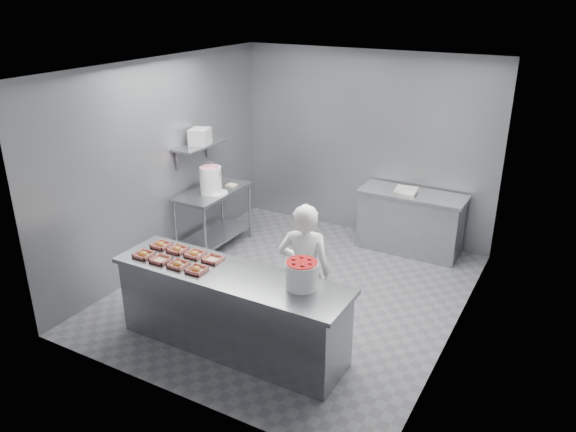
# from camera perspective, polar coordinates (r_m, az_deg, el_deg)

# --- Properties ---
(floor) EXTENTS (4.50, 4.50, 0.00)m
(floor) POSITION_cam_1_polar(r_m,az_deg,el_deg) (7.23, 0.50, -7.69)
(floor) COLOR #4C4C51
(floor) RESTS_ON ground
(ceiling) EXTENTS (4.50, 4.50, 0.00)m
(ceiling) POSITION_cam_1_polar(r_m,az_deg,el_deg) (6.32, 0.59, 14.88)
(ceiling) COLOR white
(ceiling) RESTS_ON wall_back
(wall_back) EXTENTS (4.00, 0.04, 2.80)m
(wall_back) POSITION_cam_1_polar(r_m,az_deg,el_deg) (8.60, 7.81, 7.17)
(wall_back) COLOR slate
(wall_back) RESTS_ON ground
(wall_left) EXTENTS (0.04, 4.50, 2.80)m
(wall_left) POSITION_cam_1_polar(r_m,az_deg,el_deg) (7.76, -12.59, 5.16)
(wall_left) COLOR slate
(wall_left) RESTS_ON ground
(wall_right) EXTENTS (0.04, 4.50, 2.80)m
(wall_right) POSITION_cam_1_polar(r_m,az_deg,el_deg) (6.01, 17.51, -0.41)
(wall_right) COLOR slate
(wall_right) RESTS_ON ground
(service_counter) EXTENTS (2.60, 0.70, 0.90)m
(service_counter) POSITION_cam_1_polar(r_m,az_deg,el_deg) (6.02, -5.76, -9.53)
(service_counter) COLOR slate
(service_counter) RESTS_ON ground
(prep_table) EXTENTS (0.60, 1.20, 0.90)m
(prep_table) POSITION_cam_1_polar(r_m,az_deg,el_deg) (8.24, -7.57, 0.59)
(prep_table) COLOR slate
(prep_table) RESTS_ON ground
(back_counter) EXTENTS (1.50, 0.60, 0.90)m
(back_counter) POSITION_cam_1_polar(r_m,az_deg,el_deg) (8.32, 12.32, -0.59)
(back_counter) COLOR slate
(back_counter) RESTS_ON ground
(wall_shelf) EXTENTS (0.35, 0.90, 0.03)m
(wall_shelf) POSITION_cam_1_polar(r_m,az_deg,el_deg) (8.04, -8.89, 7.15)
(wall_shelf) COLOR slate
(wall_shelf) RESTS_ON wall_left
(tray_0) EXTENTS (0.19, 0.18, 0.06)m
(tray_0) POSITION_cam_1_polar(r_m,az_deg,el_deg) (6.30, -14.48, -3.79)
(tray_0) COLOR tan
(tray_0) RESTS_ON service_counter
(tray_1) EXTENTS (0.19, 0.18, 0.04)m
(tray_1) POSITION_cam_1_polar(r_m,az_deg,el_deg) (6.14, -12.81, -4.33)
(tray_1) COLOR tan
(tray_1) RESTS_ON service_counter
(tray_2) EXTENTS (0.19, 0.18, 0.06)m
(tray_2) POSITION_cam_1_polar(r_m,az_deg,el_deg) (6.00, -11.11, -4.83)
(tray_2) COLOR tan
(tray_2) RESTS_ON service_counter
(tray_3) EXTENTS (0.19, 0.18, 0.06)m
(tray_3) POSITION_cam_1_polar(r_m,az_deg,el_deg) (5.86, -9.29, -5.38)
(tray_3) COLOR tan
(tray_3) RESTS_ON service_counter
(tray_4) EXTENTS (0.19, 0.18, 0.06)m
(tray_4) POSITION_cam_1_polar(r_m,az_deg,el_deg) (6.48, -12.80, -2.86)
(tray_4) COLOR tan
(tray_4) RESTS_ON service_counter
(tray_5) EXTENTS (0.19, 0.18, 0.06)m
(tray_5) POSITION_cam_1_polar(r_m,az_deg,el_deg) (6.33, -11.17, -3.33)
(tray_5) COLOR tan
(tray_5) RESTS_ON service_counter
(tray_6) EXTENTS (0.19, 0.18, 0.06)m
(tray_6) POSITION_cam_1_polar(r_m,az_deg,el_deg) (6.19, -9.46, -3.82)
(tray_6) COLOR tan
(tray_6) RESTS_ON service_counter
(tray_7) EXTENTS (0.19, 0.18, 0.04)m
(tray_7) POSITION_cam_1_polar(r_m,az_deg,el_deg) (6.05, -7.64, -4.36)
(tray_7) COLOR tan
(tray_7) RESTS_ON service_counter
(worker) EXTENTS (0.65, 0.51, 1.56)m
(worker) POSITION_cam_1_polar(r_m,az_deg,el_deg) (6.05, 1.68, -5.68)
(worker) COLOR white
(worker) RESTS_ON ground
(strawberry_tub) EXTENTS (0.33, 0.33, 0.27)m
(strawberry_tub) POSITION_cam_1_polar(r_m,az_deg,el_deg) (5.45, 1.41, -5.86)
(strawberry_tub) COLOR silver
(strawberry_tub) RESTS_ON service_counter
(glaze_bucket) EXTENTS (0.32, 0.30, 0.47)m
(glaze_bucket) POSITION_cam_1_polar(r_m,az_deg,el_deg) (7.97, -7.86, 3.70)
(glaze_bucket) COLOR silver
(glaze_bucket) RESTS_ON prep_table
(bucket_lid) EXTENTS (0.31, 0.31, 0.02)m
(bucket_lid) POSITION_cam_1_polar(r_m,az_deg,el_deg) (7.99, -7.23, 2.33)
(bucket_lid) COLOR silver
(bucket_lid) RESTS_ON prep_table
(rag) EXTENTS (0.15, 0.13, 0.02)m
(rag) POSITION_cam_1_polar(r_m,az_deg,el_deg) (8.30, -5.74, 3.16)
(rag) COLOR #CCB28C
(rag) RESTS_ON prep_table
(appliance) EXTENTS (0.32, 0.35, 0.22)m
(appliance) POSITION_cam_1_polar(r_m,az_deg,el_deg) (8.01, -8.94, 8.01)
(appliance) COLOR gray
(appliance) RESTS_ON wall_shelf
(paper_stack) EXTENTS (0.30, 0.23, 0.06)m
(paper_stack) POSITION_cam_1_polar(r_m,az_deg,el_deg) (8.17, 11.96, 2.61)
(paper_stack) COLOR silver
(paper_stack) RESTS_ON back_counter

